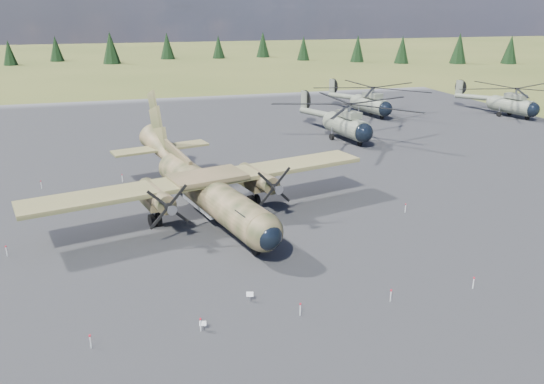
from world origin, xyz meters
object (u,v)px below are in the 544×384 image
object	(u,v)px
helicopter_mid	(371,95)
helicopter_far	(513,96)
transport_plane	(203,183)
helicopter_near	(347,114)

from	to	relation	value
helicopter_mid	helicopter_far	world-z (taller)	helicopter_mid
helicopter_far	transport_plane	bearing A→B (deg)	-165.91
helicopter_near	helicopter_far	xyz separation A→B (m)	(33.32, 8.12, -0.28)
transport_plane	helicopter_far	size ratio (longest dim) A/B	1.22
helicopter_near	helicopter_mid	world-z (taller)	helicopter_near
helicopter_near	helicopter_far	size ratio (longest dim) A/B	1.06
transport_plane	helicopter_near	size ratio (longest dim) A/B	1.15
helicopter_near	helicopter_far	bearing A→B (deg)	4.31
transport_plane	helicopter_mid	world-z (taller)	transport_plane
helicopter_near	helicopter_mid	bearing A→B (deg)	44.99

